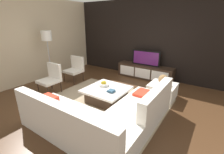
{
  "coord_description": "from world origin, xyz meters",
  "views": [
    {
      "loc": [
        2.18,
        -3.02,
        2.07
      ],
      "look_at": [
        -0.26,
        0.59,
        0.52
      ],
      "focal_mm": 25.74,
      "sensor_mm": 36.0,
      "label": 1
    }
  ],
  "objects_px": {
    "accent_chair_near": "(51,77)",
    "book_stack": "(111,91)",
    "decorative_ball": "(163,80)",
    "sectional_couch": "(103,117)",
    "fruit_bowl": "(103,84)",
    "television": "(146,58)",
    "ottoman": "(162,91)",
    "coffee_table": "(107,95)",
    "media_console": "(145,72)",
    "accent_chair_far": "(75,67)",
    "floor_lamp": "(47,39)"
  },
  "relations": [
    {
      "from": "accent_chair_near",
      "to": "book_stack",
      "type": "xyz_separation_m",
      "value": [
        1.94,
        0.3,
        -0.08
      ]
    },
    {
      "from": "decorative_ball",
      "to": "sectional_couch",
      "type": "bearing_deg",
      "value": -104.56
    },
    {
      "from": "fruit_bowl",
      "to": "decorative_ball",
      "type": "bearing_deg",
      "value": 36.16
    },
    {
      "from": "television",
      "to": "book_stack",
      "type": "relative_size",
      "value": 5.43
    },
    {
      "from": "television",
      "to": "book_stack",
      "type": "distance_m",
      "value": 2.44
    },
    {
      "from": "ottoman",
      "to": "coffee_table",
      "type": "bearing_deg",
      "value": -137.06
    },
    {
      "from": "accent_chair_near",
      "to": "ottoman",
      "type": "xyz_separation_m",
      "value": [
        2.86,
        1.49,
        -0.29
      ]
    },
    {
      "from": "accent_chair_near",
      "to": "fruit_bowl",
      "type": "bearing_deg",
      "value": 17.13
    },
    {
      "from": "media_console",
      "to": "television",
      "type": "bearing_deg",
      "value": 90.0
    },
    {
      "from": "accent_chair_far",
      "to": "television",
      "type": "bearing_deg",
      "value": 28.58
    },
    {
      "from": "sectional_couch",
      "to": "book_stack",
      "type": "relative_size",
      "value": 12.4
    },
    {
      "from": "coffee_table",
      "to": "decorative_ball",
      "type": "bearing_deg",
      "value": 42.94
    },
    {
      "from": "accent_chair_near",
      "to": "accent_chair_far",
      "type": "height_order",
      "value": "same"
    },
    {
      "from": "ottoman",
      "to": "decorative_ball",
      "type": "xyz_separation_m",
      "value": [
        0.0,
        0.0,
        0.34
      ]
    },
    {
      "from": "media_console",
      "to": "fruit_bowl",
      "type": "height_order",
      "value": "fruit_bowl"
    },
    {
      "from": "sectional_couch",
      "to": "floor_lamp",
      "type": "relative_size",
      "value": 1.37
    },
    {
      "from": "accent_chair_far",
      "to": "ottoman",
      "type": "bearing_deg",
      "value": -3.7
    },
    {
      "from": "media_console",
      "to": "television",
      "type": "distance_m",
      "value": 0.52
    },
    {
      "from": "fruit_bowl",
      "to": "decorative_ball",
      "type": "relative_size",
      "value": 1.02
    },
    {
      "from": "decorative_ball",
      "to": "book_stack",
      "type": "distance_m",
      "value": 1.51
    },
    {
      "from": "coffee_table",
      "to": "media_console",
      "type": "bearing_deg",
      "value": 87.51
    },
    {
      "from": "sectional_couch",
      "to": "ottoman",
      "type": "xyz_separation_m",
      "value": [
        0.53,
        2.03,
        -0.07
      ]
    },
    {
      "from": "television",
      "to": "accent_chair_near",
      "type": "bearing_deg",
      "value": -123.77
    },
    {
      "from": "television",
      "to": "accent_chair_near",
      "type": "xyz_separation_m",
      "value": [
        -1.82,
        -2.72,
        -0.29
      ]
    },
    {
      "from": "sectional_couch",
      "to": "book_stack",
      "type": "height_order",
      "value": "sectional_couch"
    },
    {
      "from": "television",
      "to": "fruit_bowl",
      "type": "height_order",
      "value": "television"
    },
    {
      "from": "sectional_couch",
      "to": "coffee_table",
      "type": "xyz_separation_m",
      "value": [
        -0.62,
        0.97,
        -0.07
      ]
    },
    {
      "from": "media_console",
      "to": "coffee_table",
      "type": "height_order",
      "value": "media_console"
    },
    {
      "from": "television",
      "to": "ottoman",
      "type": "xyz_separation_m",
      "value": [
        1.05,
        -1.23,
        -0.57
      ]
    },
    {
      "from": "ottoman",
      "to": "floor_lamp",
      "type": "bearing_deg",
      "value": -165.96
    },
    {
      "from": "accent_chair_near",
      "to": "accent_chair_far",
      "type": "xyz_separation_m",
      "value": [
        -0.13,
        1.08,
        0.0
      ]
    },
    {
      "from": "media_console",
      "to": "television",
      "type": "relative_size",
      "value": 1.97
    },
    {
      "from": "accent_chair_far",
      "to": "book_stack",
      "type": "relative_size",
      "value": 4.51
    },
    {
      "from": "floor_lamp",
      "to": "book_stack",
      "type": "distance_m",
      "value": 2.97
    },
    {
      "from": "media_console",
      "to": "floor_lamp",
      "type": "bearing_deg",
      "value": -140.73
    },
    {
      "from": "accent_chair_near",
      "to": "fruit_bowl",
      "type": "xyz_separation_m",
      "value": [
        1.54,
        0.52,
        -0.06
      ]
    },
    {
      "from": "accent_chair_near",
      "to": "ottoman",
      "type": "bearing_deg",
      "value": 25.92
    },
    {
      "from": "book_stack",
      "to": "media_console",
      "type": "bearing_deg",
      "value": 92.9
    },
    {
      "from": "ottoman",
      "to": "fruit_bowl",
      "type": "xyz_separation_m",
      "value": [
        -1.32,
        -0.97,
        0.23
      ]
    },
    {
      "from": "accent_chair_far",
      "to": "coffee_table",
      "type": "bearing_deg",
      "value": -31.08
    },
    {
      "from": "sectional_couch",
      "to": "floor_lamp",
      "type": "distance_m",
      "value": 3.55
    },
    {
      "from": "coffee_table",
      "to": "accent_chair_near",
      "type": "xyz_separation_m",
      "value": [
        -1.72,
        -0.42,
        0.29
      ]
    },
    {
      "from": "sectional_couch",
      "to": "fruit_bowl",
      "type": "xyz_separation_m",
      "value": [
        -0.8,
        1.07,
        0.16
      ]
    },
    {
      "from": "ottoman",
      "to": "television",
      "type": "bearing_deg",
      "value": 130.38
    },
    {
      "from": "sectional_couch",
      "to": "accent_chair_near",
      "type": "relative_size",
      "value": 2.75
    },
    {
      "from": "media_console",
      "to": "sectional_couch",
      "type": "distance_m",
      "value": 3.3
    },
    {
      "from": "media_console",
      "to": "floor_lamp",
      "type": "relative_size",
      "value": 1.18
    },
    {
      "from": "media_console",
      "to": "decorative_ball",
      "type": "distance_m",
      "value": 1.64
    },
    {
      "from": "coffee_table",
      "to": "ottoman",
      "type": "distance_m",
      "value": 1.57
    },
    {
      "from": "media_console",
      "to": "floor_lamp",
      "type": "distance_m",
      "value": 3.61
    }
  ]
}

